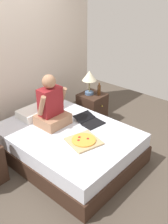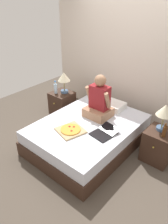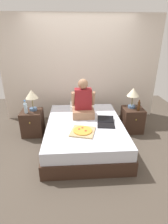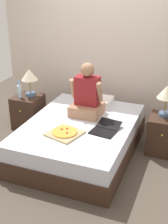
{
  "view_description": "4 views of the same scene",
  "coord_description": "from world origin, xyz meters",
  "px_view_note": "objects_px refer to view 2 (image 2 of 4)",
  "views": [
    {
      "loc": [
        -2.15,
        -2.23,
        2.4
      ],
      "look_at": [
        0.12,
        -0.22,
        0.81
      ],
      "focal_mm": 40.0,
      "sensor_mm": 36.0,
      "label": 1
    },
    {
      "loc": [
        2.0,
        -2.46,
        2.53
      ],
      "look_at": [
        0.05,
        -0.18,
        0.79
      ],
      "focal_mm": 35.0,
      "sensor_mm": 36.0,
      "label": 2
    },
    {
      "loc": [
        -0.22,
        -3.03,
        2.01
      ],
      "look_at": [
        -0.01,
        0.03,
        0.68
      ],
      "focal_mm": 28.0,
      "sensor_mm": 36.0,
      "label": 3
    },
    {
      "loc": [
        1.47,
        -3.62,
        2.42
      ],
      "look_at": [
        0.1,
        -0.11,
        0.71
      ],
      "focal_mm": 50.0,
      "sensor_mm": 36.0,
      "label": 4
    }
  ],
  "objects_px": {
    "pizza_box": "(71,130)",
    "nightstand_right": "(159,146)",
    "bed": "(88,134)",
    "nightstand_left": "(62,104)",
    "water_bottle": "(56,88)",
    "lamp_on_right_nightstand": "(165,112)",
    "lamp_on_left_nightstand": "(64,78)",
    "laptop": "(103,133)",
    "person_seated": "(99,102)",
    "beer_bottle": "(164,131)"
  },
  "relations": [
    {
      "from": "lamp_on_left_nightstand",
      "to": "nightstand_right",
      "type": "bearing_deg",
      "value": -1.31
    },
    {
      "from": "person_seated",
      "to": "pizza_box",
      "type": "bearing_deg",
      "value": -94.21
    },
    {
      "from": "nightstand_left",
      "to": "lamp_on_right_nightstand",
      "type": "xyz_separation_m",
      "value": [
        2.19,
        0.05,
        0.6
      ]
    },
    {
      "from": "nightstand_left",
      "to": "person_seated",
      "type": "distance_m",
      "value": 1.21
    },
    {
      "from": "lamp_on_left_nightstand",
      "to": "lamp_on_right_nightstand",
      "type": "xyz_separation_m",
      "value": [
        2.15,
        0.0,
        0.0
      ]
    },
    {
      "from": "lamp_on_right_nightstand",
      "to": "pizza_box",
      "type": "height_order",
      "value": "lamp_on_right_nightstand"
    },
    {
      "from": "bed",
      "to": "pizza_box",
      "type": "relative_size",
      "value": 4.05
    },
    {
      "from": "person_seated",
      "to": "pizza_box",
      "type": "distance_m",
      "value": 0.74
    },
    {
      "from": "nightstand_right",
      "to": "pizza_box",
      "type": "relative_size",
      "value": 1.12
    },
    {
      "from": "nightstand_left",
      "to": "pizza_box",
      "type": "xyz_separation_m",
      "value": [
        1.05,
        -0.83,
        0.22
      ]
    },
    {
      "from": "person_seated",
      "to": "laptop",
      "type": "bearing_deg",
      "value": -45.13
    },
    {
      "from": "nightstand_right",
      "to": "lamp_on_right_nightstand",
      "type": "bearing_deg",
      "value": 120.93
    },
    {
      "from": "bed",
      "to": "lamp_on_left_nightstand",
      "type": "xyz_separation_m",
      "value": [
        -1.07,
        0.5,
        0.64
      ]
    },
    {
      "from": "pizza_box",
      "to": "nightstand_left",
      "type": "bearing_deg",
      "value": 141.65
    },
    {
      "from": "beer_bottle",
      "to": "lamp_on_left_nightstand",
      "type": "bearing_deg",
      "value": 176.19
    },
    {
      "from": "beer_bottle",
      "to": "laptop",
      "type": "bearing_deg",
      "value": -149.77
    },
    {
      "from": "person_seated",
      "to": "laptop",
      "type": "height_order",
      "value": "person_seated"
    },
    {
      "from": "nightstand_left",
      "to": "person_seated",
      "type": "xyz_separation_m",
      "value": [
        1.1,
        -0.15,
        0.49
      ]
    },
    {
      "from": "person_seated",
      "to": "nightstand_left",
      "type": "bearing_deg",
      "value": 172.44
    },
    {
      "from": "water_bottle",
      "to": "pizza_box",
      "type": "relative_size",
      "value": 0.56
    },
    {
      "from": "beer_bottle",
      "to": "lamp_on_right_nightstand",
      "type": "bearing_deg",
      "value": 123.69
    },
    {
      "from": "water_bottle",
      "to": "pizza_box",
      "type": "height_order",
      "value": "water_bottle"
    },
    {
      "from": "water_bottle",
      "to": "laptop",
      "type": "bearing_deg",
      "value": -16.36
    },
    {
      "from": "bed",
      "to": "pizza_box",
      "type": "height_order",
      "value": "pizza_box"
    },
    {
      "from": "laptop",
      "to": "lamp_on_left_nightstand",
      "type": "bearing_deg",
      "value": 157.57
    },
    {
      "from": "pizza_box",
      "to": "water_bottle",
      "type": "bearing_deg",
      "value": 146.74
    },
    {
      "from": "nightstand_left",
      "to": "water_bottle",
      "type": "height_order",
      "value": "water_bottle"
    },
    {
      "from": "water_bottle",
      "to": "beer_bottle",
      "type": "relative_size",
      "value": 1.2
    },
    {
      "from": "bed",
      "to": "person_seated",
      "type": "bearing_deg",
      "value": 92.05
    },
    {
      "from": "nightstand_left",
      "to": "person_seated",
      "type": "relative_size",
      "value": 0.7
    },
    {
      "from": "laptop",
      "to": "nightstand_right",
      "type": "bearing_deg",
      "value": 37.94
    },
    {
      "from": "nightstand_left",
      "to": "laptop",
      "type": "relative_size",
      "value": 1.21
    },
    {
      "from": "laptop",
      "to": "pizza_box",
      "type": "relative_size",
      "value": 0.92
    },
    {
      "from": "nightstand_right",
      "to": "laptop",
      "type": "bearing_deg",
      "value": -142.06
    },
    {
      "from": "bed",
      "to": "pizza_box",
      "type": "bearing_deg",
      "value": -99.26
    },
    {
      "from": "nightstand_left",
      "to": "laptop",
      "type": "xyz_separation_m",
      "value": [
        1.51,
        -0.56,
        0.22
      ]
    },
    {
      "from": "bed",
      "to": "lamp_on_right_nightstand",
      "type": "height_order",
      "value": "lamp_on_right_nightstand"
    },
    {
      "from": "nightstand_left",
      "to": "laptop",
      "type": "distance_m",
      "value": 1.62
    },
    {
      "from": "nightstand_left",
      "to": "beer_bottle",
      "type": "relative_size",
      "value": 2.39
    },
    {
      "from": "nightstand_left",
      "to": "lamp_on_right_nightstand",
      "type": "relative_size",
      "value": 1.22
    },
    {
      "from": "lamp_on_left_nightstand",
      "to": "pizza_box",
      "type": "xyz_separation_m",
      "value": [
        1.01,
        -0.88,
        -0.38
      ]
    },
    {
      "from": "lamp_on_left_nightstand",
      "to": "nightstand_right",
      "type": "xyz_separation_m",
      "value": [
        2.18,
        -0.05,
        -0.6
      ]
    },
    {
      "from": "pizza_box",
      "to": "nightstand_right",
      "type": "bearing_deg",
      "value": 35.31
    },
    {
      "from": "nightstand_right",
      "to": "water_bottle",
      "type": "bearing_deg",
      "value": -177.77
    },
    {
      "from": "bed",
      "to": "lamp_on_left_nightstand",
      "type": "height_order",
      "value": "lamp_on_left_nightstand"
    },
    {
      "from": "bed",
      "to": "nightstand_left",
      "type": "bearing_deg",
      "value": 157.77
    },
    {
      "from": "person_seated",
      "to": "lamp_on_left_nightstand",
      "type": "bearing_deg",
      "value": 169.53
    },
    {
      "from": "water_bottle",
      "to": "nightstand_right",
      "type": "xyz_separation_m",
      "value": [
        2.3,
        0.09,
        -0.39
      ]
    },
    {
      "from": "person_seated",
      "to": "pizza_box",
      "type": "height_order",
      "value": "person_seated"
    },
    {
      "from": "bed",
      "to": "water_bottle",
      "type": "relative_size",
      "value": 7.22
    }
  ]
}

